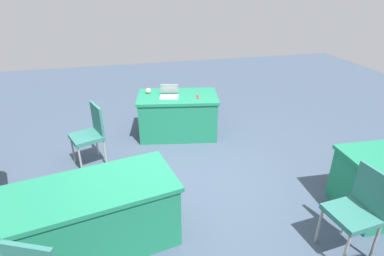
% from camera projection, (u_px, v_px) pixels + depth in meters
% --- Properties ---
extents(ground_plane, '(14.40, 14.40, 0.00)m').
position_uv_depth(ground_plane, '(188.00, 188.00, 4.31)').
color(ground_plane, '#3D4C60').
extents(table_foreground, '(1.54, 1.07, 0.77)m').
position_uv_depth(table_foreground, '(178.00, 115.00, 5.66)').
color(table_foreground, '#1E7A56').
rests_on(table_foreground, ground).
extents(table_back_left, '(1.81, 1.11, 0.77)m').
position_uv_depth(table_back_left, '(97.00, 216.00, 3.25)').
color(table_back_left, '#1E7A56').
rests_on(table_back_left, ground).
extents(chair_near_front, '(0.48, 0.48, 0.98)m').
position_uv_depth(chair_near_front, '(359.00, 207.00, 3.11)').
color(chair_near_front, '#9E9993').
rests_on(chair_near_front, ground).
extents(chair_tucked_right, '(0.57, 0.57, 0.96)m').
position_uv_depth(chair_tucked_right, '(91.00, 132.00, 4.68)').
color(chair_tucked_right, '#9E9993').
rests_on(chair_tucked_right, ground).
extents(laptop_silver, '(0.38, 0.36, 0.21)m').
position_uv_depth(laptop_silver, '(169.00, 94.00, 5.42)').
color(laptop_silver, silver).
rests_on(laptop_silver, table_foreground).
extents(yarn_ball, '(0.10, 0.10, 0.10)m').
position_uv_depth(yarn_ball, '(148.00, 91.00, 5.57)').
color(yarn_ball, beige).
rests_on(yarn_ball, table_foreground).
extents(scissors_red, '(0.05, 0.18, 0.01)m').
position_uv_depth(scissors_red, '(198.00, 97.00, 5.41)').
color(scissors_red, red).
rests_on(scissors_red, table_foreground).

